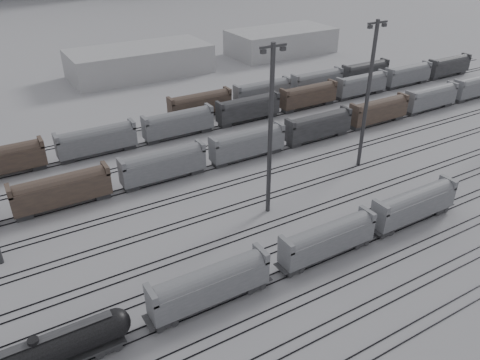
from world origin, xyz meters
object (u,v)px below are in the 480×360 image
tank_car_b (37,355)px  hopper_car_a (210,283)px  light_mast_c (270,129)px  hopper_car_c (414,203)px  hopper_car_b (328,238)px

tank_car_b → hopper_car_a: bearing=0.0°
tank_car_b → light_mast_c: light_mast_c is taller
tank_car_b → hopper_car_c: bearing=0.0°
hopper_car_c → hopper_car_b: bearing=180.0°
tank_car_b → hopper_car_a: hopper_car_a is taller
hopper_car_b → hopper_car_c: 16.43m
hopper_car_a → light_mast_c: light_mast_c is taller
tank_car_b → hopper_car_b: 36.51m
hopper_car_a → tank_car_b: bearing=180.0°
hopper_car_a → hopper_car_c: hopper_car_c is taller
hopper_car_b → hopper_car_c: size_ratio=0.96×
hopper_car_b → light_mast_c: 17.28m
tank_car_b → hopper_car_a: size_ratio=1.28×
hopper_car_b → hopper_car_a: bearing=180.0°
hopper_car_b → light_mast_c: size_ratio=0.55×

